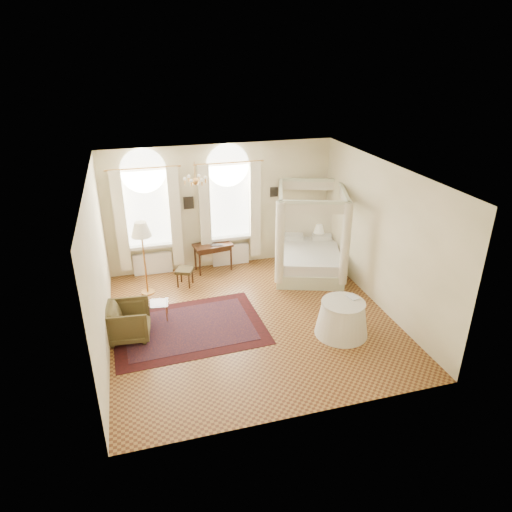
% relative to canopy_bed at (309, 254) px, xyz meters
% --- Properties ---
extents(ground, '(6.00, 6.00, 0.00)m').
position_rel_canopy_bed_xyz_m(ground, '(-2.08, -1.86, -0.52)').
color(ground, olive).
rests_on(ground, ground).
extents(room_walls, '(6.00, 6.00, 6.00)m').
position_rel_canopy_bed_xyz_m(room_walls, '(-2.08, -1.86, 1.46)').
color(room_walls, '#FFEEC2').
rests_on(room_walls, ground).
extents(window_left, '(1.62, 0.27, 3.29)m').
position_rel_canopy_bed_xyz_m(window_left, '(-3.98, 1.02, 0.97)').
color(window_left, silver).
rests_on(window_left, room_walls).
extents(window_right, '(1.62, 0.27, 3.29)m').
position_rel_canopy_bed_xyz_m(window_right, '(-1.88, 1.02, 0.97)').
color(window_right, silver).
rests_on(window_right, room_walls).
extents(chandelier, '(0.51, 0.45, 0.50)m').
position_rel_canopy_bed_xyz_m(chandelier, '(-2.98, -0.66, 2.38)').
color(chandelier, '#BB833E').
rests_on(chandelier, room_walls).
extents(wall_pictures, '(2.54, 0.03, 0.39)m').
position_rel_canopy_bed_xyz_m(wall_pictures, '(-1.99, 1.11, 1.37)').
color(wall_pictures, black).
rests_on(wall_pictures, room_walls).
extents(canopy_bed, '(2.29, 2.54, 2.30)m').
position_rel_canopy_bed_xyz_m(canopy_bed, '(0.00, 0.00, 0.00)').
color(canopy_bed, beige).
rests_on(canopy_bed, ground).
extents(nightstand, '(0.53, 0.51, 0.59)m').
position_rel_canopy_bed_xyz_m(nightstand, '(0.62, 0.84, -0.23)').
color(nightstand, '#381B0F').
rests_on(nightstand, ground).
extents(nightstand_lamp, '(0.29, 0.29, 0.43)m').
position_rel_canopy_bed_xyz_m(nightstand_lamp, '(0.59, 0.75, 0.35)').
color(nightstand_lamp, '#BB833E').
rests_on(nightstand_lamp, nightstand).
extents(writing_desk, '(1.06, 0.65, 0.75)m').
position_rel_canopy_bed_xyz_m(writing_desk, '(-2.40, 0.84, 0.11)').
color(writing_desk, '#381B0F').
rests_on(writing_desk, ground).
extents(laptop, '(0.37, 0.28, 0.03)m').
position_rel_canopy_bed_xyz_m(laptop, '(-2.31, 0.79, 0.24)').
color(laptop, black).
rests_on(laptop, writing_desk).
extents(stool, '(0.52, 0.52, 0.45)m').
position_rel_canopy_bed_xyz_m(stool, '(-3.25, 0.17, -0.14)').
color(stool, '#41341B').
rests_on(stool, ground).
extents(armchair, '(0.91, 0.89, 0.76)m').
position_rel_canopy_bed_xyz_m(armchair, '(-4.66, -1.80, -0.14)').
color(armchair, '#473C1E').
rests_on(armchair, ground).
extents(coffee_table, '(0.62, 0.47, 0.39)m').
position_rel_canopy_bed_xyz_m(coffee_table, '(-4.10, -1.22, -0.17)').
color(coffee_table, silver).
rests_on(coffee_table, ground).
extents(floor_lamp, '(0.47, 0.47, 1.84)m').
position_rel_canopy_bed_xyz_m(floor_lamp, '(-4.19, 0.02, 1.05)').
color(floor_lamp, '#BB833E').
rests_on(floor_lamp, ground).
extents(oriental_rug, '(3.23, 2.38, 0.01)m').
position_rel_canopy_bed_xyz_m(oriental_rug, '(-3.45, -1.80, -0.52)').
color(oriental_rug, '#3D0E0F').
rests_on(oriental_rug, ground).
extents(side_table, '(1.10, 1.10, 0.75)m').
position_rel_canopy_bed_xyz_m(side_table, '(-0.41, -2.87, -0.15)').
color(side_table, beige).
rests_on(side_table, ground).
extents(book, '(0.24, 0.30, 0.02)m').
position_rel_canopy_bed_xyz_m(book, '(-0.24, -2.77, 0.24)').
color(book, black).
rests_on(book, side_table).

